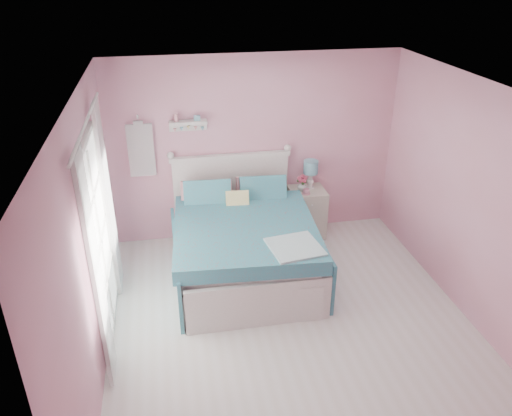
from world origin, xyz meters
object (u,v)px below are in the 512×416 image
object	(u,v)px
nightstand	(306,212)
table_lamp	(311,169)
bed	(243,245)
teacup	(306,191)
vase	(302,186)

from	to	relation	value
nightstand	table_lamp	world-z (taller)	table_lamp
nightstand	table_lamp	xyz separation A→B (m)	(0.05, 0.07, 0.65)
bed	table_lamp	xyz separation A→B (m)	(1.12, 0.89, 0.59)
bed	nightstand	distance (m)	1.35
table_lamp	teacup	xyz separation A→B (m)	(-0.11, -0.19, -0.25)
table_lamp	teacup	bearing A→B (deg)	-119.61
bed	nightstand	bearing A→B (deg)	41.39
bed	vase	xyz separation A→B (m)	(0.99, 0.82, 0.37)
bed	teacup	xyz separation A→B (m)	(1.01, 0.70, 0.34)
nightstand	table_lamp	bearing A→B (deg)	54.20
nightstand	teacup	size ratio (longest dim) A/B	7.60
nightstand	table_lamp	distance (m)	0.65
nightstand	teacup	xyz separation A→B (m)	(-0.06, -0.12, 0.40)
table_lamp	vase	bearing A→B (deg)	-152.21
bed	teacup	distance (m)	1.28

